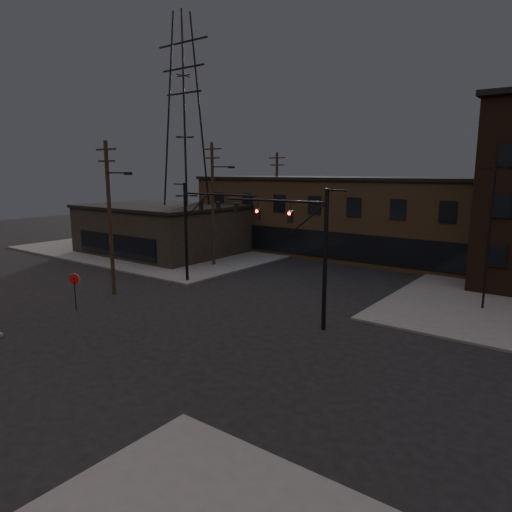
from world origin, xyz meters
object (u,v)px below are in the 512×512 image
at_px(traffic_signal_near, 308,242).
at_px(car_crossing, 410,259).
at_px(parked_car_lot_a, 501,276).
at_px(traffic_signal_far, 197,222).
at_px(stop_sign, 75,283).

height_order(traffic_signal_near, car_crossing, traffic_signal_near).
bearing_deg(traffic_signal_near, parked_car_lot_a, 65.46).
distance_m(traffic_signal_near, traffic_signal_far, 12.57).
relative_size(traffic_signal_near, traffic_signal_far, 1.00).
bearing_deg(stop_sign, traffic_signal_near, 25.90).
bearing_deg(car_crossing, stop_sign, -103.74).
distance_m(traffic_signal_far, stop_sign, 10.55).
bearing_deg(traffic_signal_far, traffic_signal_near, -16.17).
distance_m(stop_sign, parked_car_lot_a, 31.08).
height_order(traffic_signal_far, stop_sign, traffic_signal_far).
relative_size(traffic_signal_near, parked_car_lot_a, 1.64).
height_order(traffic_signal_far, parked_car_lot_a, traffic_signal_far).
height_order(stop_sign, parked_car_lot_a, stop_sign).
relative_size(traffic_signal_near, car_crossing, 1.88).
height_order(parked_car_lot_a, car_crossing, parked_car_lot_a).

